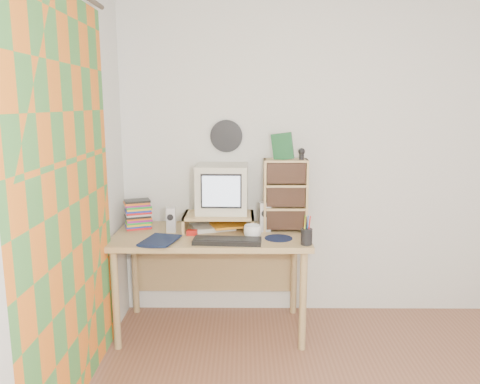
{
  "coord_description": "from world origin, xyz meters",
  "views": [
    {
      "loc": [
        -0.8,
        -1.9,
        1.68
      ],
      "look_at": [
        -0.82,
        1.33,
        1.07
      ],
      "focal_mm": 35.0,
      "sensor_mm": 36.0,
      "label": 1
    }
  ],
  "objects_px": {
    "crt_monitor": "(222,189)",
    "dvd_stack": "(138,211)",
    "diary": "(146,238)",
    "keyboard": "(227,241)",
    "cd_rack": "(285,195)",
    "desk": "(212,248)",
    "mug": "(253,232)"
  },
  "relations": [
    {
      "from": "dvd_stack",
      "to": "cd_rack",
      "type": "xyz_separation_m",
      "value": [
        1.1,
        -0.04,
        0.13
      ]
    },
    {
      "from": "dvd_stack",
      "to": "diary",
      "type": "relative_size",
      "value": 1.01
    },
    {
      "from": "keyboard",
      "to": "diary",
      "type": "distance_m",
      "value": 0.56
    },
    {
      "from": "desk",
      "to": "diary",
      "type": "relative_size",
      "value": 5.43
    },
    {
      "from": "cd_rack",
      "to": "mug",
      "type": "relative_size",
      "value": 4.24
    },
    {
      "from": "desk",
      "to": "dvd_stack",
      "type": "height_order",
      "value": "dvd_stack"
    },
    {
      "from": "desk",
      "to": "crt_monitor",
      "type": "bearing_deg",
      "value": 49.83
    },
    {
      "from": "dvd_stack",
      "to": "cd_rack",
      "type": "bearing_deg",
      "value": -22.23
    },
    {
      "from": "desk",
      "to": "diary",
      "type": "bearing_deg",
      "value": -148.32
    },
    {
      "from": "dvd_stack",
      "to": "keyboard",
      "type": "bearing_deg",
      "value": -49.32
    },
    {
      "from": "desk",
      "to": "mug",
      "type": "bearing_deg",
      "value": -34.72
    },
    {
      "from": "mug",
      "to": "desk",
      "type": "bearing_deg",
      "value": 145.28
    },
    {
      "from": "crt_monitor",
      "to": "diary",
      "type": "relative_size",
      "value": 1.46
    },
    {
      "from": "dvd_stack",
      "to": "diary",
      "type": "distance_m",
      "value": 0.38
    },
    {
      "from": "desk",
      "to": "crt_monitor",
      "type": "relative_size",
      "value": 3.71
    },
    {
      "from": "mug",
      "to": "crt_monitor",
      "type": "bearing_deg",
      "value": 127.4
    },
    {
      "from": "dvd_stack",
      "to": "cd_rack",
      "type": "distance_m",
      "value": 1.11
    },
    {
      "from": "cd_rack",
      "to": "mug",
      "type": "distance_m",
      "value": 0.4
    },
    {
      "from": "keyboard",
      "to": "cd_rack",
      "type": "bearing_deg",
      "value": 43.74
    },
    {
      "from": "keyboard",
      "to": "mug",
      "type": "distance_m",
      "value": 0.2
    },
    {
      "from": "keyboard",
      "to": "diary",
      "type": "relative_size",
      "value": 1.78
    },
    {
      "from": "crt_monitor",
      "to": "dvd_stack",
      "type": "distance_m",
      "value": 0.66
    },
    {
      "from": "crt_monitor",
      "to": "keyboard",
      "type": "xyz_separation_m",
      "value": [
        0.05,
        -0.4,
        -0.28
      ]
    },
    {
      "from": "desk",
      "to": "crt_monitor",
      "type": "xyz_separation_m",
      "value": [
        0.07,
        0.09,
        0.43
      ]
    },
    {
      "from": "desk",
      "to": "cd_rack",
      "type": "relative_size",
      "value": 2.64
    },
    {
      "from": "cd_rack",
      "to": "desk",
      "type": "bearing_deg",
      "value": -176.78
    },
    {
      "from": "crt_monitor",
      "to": "keyboard",
      "type": "distance_m",
      "value": 0.49
    },
    {
      "from": "crt_monitor",
      "to": "cd_rack",
      "type": "relative_size",
      "value": 0.71
    },
    {
      "from": "crt_monitor",
      "to": "keyboard",
      "type": "bearing_deg",
      "value": -81.33
    },
    {
      "from": "desk",
      "to": "cd_rack",
      "type": "bearing_deg",
      "value": 3.53
    },
    {
      "from": "keyboard",
      "to": "diary",
      "type": "xyz_separation_m",
      "value": [
        -0.56,
        0.04,
        0.01
      ]
    },
    {
      "from": "desk",
      "to": "crt_monitor",
      "type": "height_order",
      "value": "crt_monitor"
    }
  ]
}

